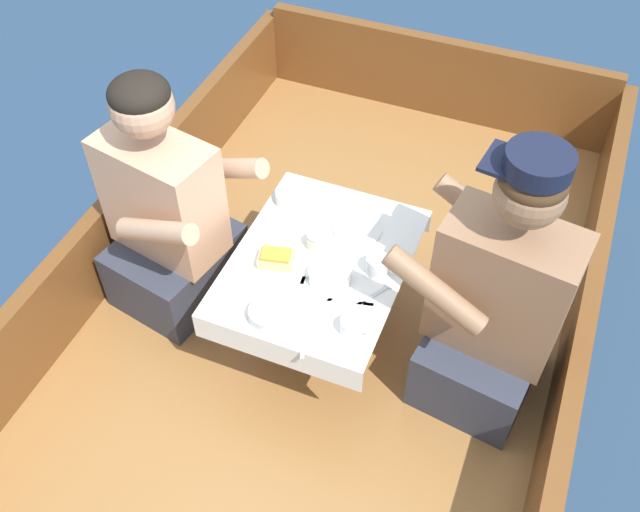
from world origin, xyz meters
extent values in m
plane|color=navy|center=(0.00, 0.00, 0.00)|extent=(60.00, 60.00, 0.00)
cube|color=#9E6B38|center=(0.00, 0.00, 0.16)|extent=(1.80, 3.19, 0.33)
cube|color=brown|center=(-0.87, 0.00, 0.50)|extent=(0.06, 3.19, 0.35)
cube|color=brown|center=(0.87, 0.00, 0.50)|extent=(0.06, 3.19, 0.35)
cube|color=brown|center=(0.00, 1.56, 0.53)|extent=(1.68, 0.06, 0.40)
cylinder|color=#B2B2B7|center=(0.00, 0.07, 0.52)|extent=(0.07, 0.07, 0.38)
cube|color=#9E6B38|center=(0.00, 0.07, 0.72)|extent=(0.53, 0.70, 0.02)
cube|color=white|center=(0.00, 0.07, 0.73)|extent=(0.56, 0.73, 0.00)
cube|color=white|center=(0.00, -0.29, 0.68)|extent=(0.56, 0.00, 0.10)
cube|color=white|center=(0.00, 0.44, 0.68)|extent=(0.56, 0.00, 0.10)
cube|color=#333847|center=(-0.59, 0.07, 0.46)|extent=(0.44, 0.50, 0.26)
cube|color=tan|center=(-0.59, 0.07, 0.81)|extent=(0.44, 0.29, 0.45)
sphere|color=tan|center=(-0.59, 0.07, 1.19)|extent=(0.20, 0.20, 0.20)
ellipsoid|color=black|center=(-0.59, 0.07, 1.24)|extent=(0.19, 0.19, 0.11)
cylinder|color=tan|center=(-0.40, 0.22, 0.88)|extent=(0.34, 0.14, 0.21)
cylinder|color=tan|center=(-0.47, -0.13, 0.88)|extent=(0.34, 0.14, 0.21)
cube|color=#333847|center=(0.59, 0.10, 0.46)|extent=(0.42, 0.49, 0.26)
cube|color=#936B4C|center=(0.59, 0.10, 0.83)|extent=(0.43, 0.28, 0.48)
sphere|color=#936B4C|center=(0.59, 0.10, 1.21)|extent=(0.20, 0.20, 0.20)
ellipsoid|color=#472D19|center=(0.59, 0.10, 1.26)|extent=(0.19, 0.19, 0.11)
cylinder|color=#936B4C|center=(0.41, -0.06, 0.91)|extent=(0.34, 0.12, 0.21)
cylinder|color=#936B4C|center=(0.46, 0.30, 0.91)|extent=(0.34, 0.12, 0.21)
cylinder|color=black|center=(0.59, 0.10, 1.32)|extent=(0.18, 0.18, 0.06)
cube|color=black|center=(0.50, 0.11, 1.29)|extent=(0.12, 0.15, 0.01)
cylinder|color=white|center=(-0.12, 0.00, 0.73)|extent=(0.18, 0.18, 0.01)
cylinder|color=white|center=(0.07, 0.26, 0.73)|extent=(0.17, 0.17, 0.01)
cube|color=#E0BC7F|center=(-0.12, 0.00, 0.76)|extent=(0.13, 0.10, 0.04)
cube|color=gold|center=(-0.12, 0.00, 0.78)|extent=(0.11, 0.08, 0.01)
cylinder|color=white|center=(-0.19, 0.31, 0.75)|extent=(0.14, 0.14, 0.04)
cylinder|color=beige|center=(-0.19, 0.31, 0.76)|extent=(0.11, 0.11, 0.02)
cylinder|color=white|center=(-0.06, -0.21, 0.75)|extent=(0.12, 0.12, 0.04)
cylinder|color=beige|center=(-0.06, -0.21, 0.76)|extent=(0.10, 0.10, 0.02)
cylinder|color=white|center=(0.06, 0.01, 0.75)|extent=(0.14, 0.14, 0.04)
cylinder|color=beige|center=(0.06, 0.01, 0.76)|extent=(0.11, 0.11, 0.02)
cylinder|color=white|center=(0.19, 0.10, 0.76)|extent=(0.07, 0.07, 0.06)
torus|color=white|center=(0.24, 0.10, 0.76)|extent=(0.04, 0.01, 0.04)
cylinder|color=#3D2314|center=(0.19, 0.10, 0.78)|extent=(0.06, 0.06, 0.01)
cylinder|color=white|center=(0.20, -0.16, 0.76)|extent=(0.07, 0.07, 0.05)
torus|color=white|center=(0.24, -0.16, 0.76)|extent=(0.04, 0.01, 0.04)
cylinder|color=#3D2314|center=(0.20, -0.16, 0.77)|extent=(0.06, 0.06, 0.01)
cylinder|color=silver|center=(-0.03, 0.13, 0.76)|extent=(0.06, 0.06, 0.05)
cylinder|color=beige|center=(-0.03, 0.13, 0.76)|extent=(0.07, 0.07, 0.03)
cube|color=silver|center=(-0.01, -0.10, 0.73)|extent=(0.03, 0.17, 0.00)
cube|color=silver|center=(-0.02, -0.03, 0.73)|extent=(0.02, 0.04, 0.00)
cube|color=silver|center=(0.09, -0.09, 0.73)|extent=(0.07, 0.16, 0.00)
ellipsoid|color=silver|center=(0.11, -0.03, 0.73)|extent=(0.04, 0.02, 0.01)
cube|color=silver|center=(0.15, -0.06, 0.73)|extent=(0.17, 0.05, 0.00)
cube|color=silver|center=(0.21, -0.05, 0.73)|extent=(0.04, 0.03, 0.00)
cube|color=silver|center=(0.07, -0.23, 0.73)|extent=(0.06, 0.17, 0.00)
ellipsoid|color=silver|center=(0.05, -0.17, 0.73)|extent=(0.04, 0.02, 0.01)
cube|color=silver|center=(0.21, -0.01, 0.73)|extent=(0.10, 0.15, 0.00)
ellipsoid|color=silver|center=(0.25, 0.05, 0.73)|extent=(0.04, 0.02, 0.01)
cube|color=silver|center=(-0.10, -0.11, 0.73)|extent=(0.17, 0.05, 0.00)
camera|label=1|loc=(0.59, -1.39, 2.49)|focal=40.00mm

